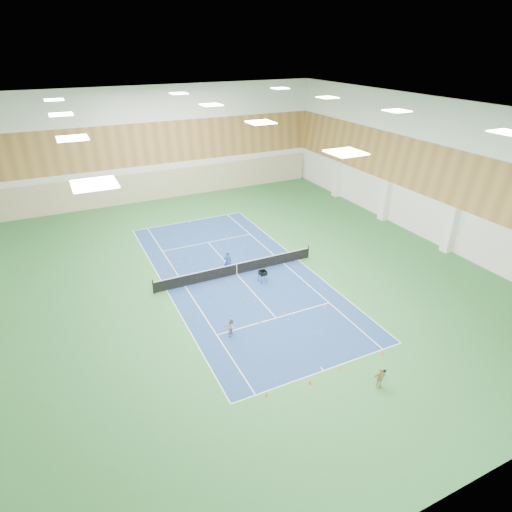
{
  "coord_description": "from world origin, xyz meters",
  "views": [
    {
      "loc": [
        -11.11,
        -26.4,
        16.13
      ],
      "look_at": [
        0.98,
        -1.38,
        2.0
      ],
      "focal_mm": 30.0,
      "sensor_mm": 36.0,
      "label": 1
    }
  ],
  "objects_px": {
    "tennis_net": "(237,268)",
    "child_apron": "(380,378)",
    "child_court": "(232,326)",
    "ball_cart": "(263,277)",
    "coach": "(228,262)"
  },
  "relations": [
    {
      "from": "tennis_net",
      "to": "child_court",
      "type": "distance_m",
      "value": 7.48
    },
    {
      "from": "child_court",
      "to": "ball_cart",
      "type": "bearing_deg",
      "value": 4.13
    },
    {
      "from": "ball_cart",
      "to": "child_apron",
      "type": "bearing_deg",
      "value": -85.09
    },
    {
      "from": "tennis_net",
      "to": "coach",
      "type": "relative_size",
      "value": 7.08
    },
    {
      "from": "tennis_net",
      "to": "ball_cart",
      "type": "relative_size",
      "value": 13.36
    },
    {
      "from": "tennis_net",
      "to": "child_court",
      "type": "relative_size",
      "value": 10.62
    },
    {
      "from": "tennis_net",
      "to": "child_court",
      "type": "height_order",
      "value": "child_court"
    },
    {
      "from": "tennis_net",
      "to": "child_apron",
      "type": "distance_m",
      "value": 14.24
    },
    {
      "from": "child_court",
      "to": "child_apron",
      "type": "distance_m",
      "value": 8.96
    },
    {
      "from": "child_apron",
      "to": "child_court",
      "type": "bearing_deg",
      "value": 137.47
    },
    {
      "from": "ball_cart",
      "to": "coach",
      "type": "bearing_deg",
      "value": 126.13
    },
    {
      "from": "tennis_net",
      "to": "ball_cart",
      "type": "height_order",
      "value": "tennis_net"
    },
    {
      "from": "coach",
      "to": "child_apron",
      "type": "bearing_deg",
      "value": 102.0
    },
    {
      "from": "tennis_net",
      "to": "child_apron",
      "type": "xyz_separation_m",
      "value": [
        1.89,
        -14.11,
        0.06
      ]
    },
    {
      "from": "child_apron",
      "to": "ball_cart",
      "type": "bearing_deg",
      "value": 105.58
    }
  ]
}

